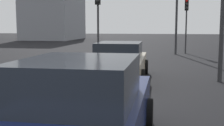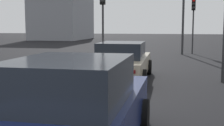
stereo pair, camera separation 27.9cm
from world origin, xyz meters
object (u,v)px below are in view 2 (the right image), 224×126
(car_navy_second, at_px, (74,111))
(traffic_light_near_left, at_px, (103,10))
(car_beige_lead, at_px, (122,62))
(traffic_light_near_right, at_px, (193,14))
(street_lamp_kerbside, at_px, (184,0))

(car_navy_second, height_order, traffic_light_near_left, traffic_light_near_left)
(car_beige_lead, relative_size, car_navy_second, 1.03)
(car_beige_lead, xyz_separation_m, traffic_light_near_right, (12.11, -3.19, 2.26))
(car_beige_lead, distance_m, street_lamp_kerbside, 12.02)
(car_beige_lead, bearing_deg, traffic_light_near_right, -16.20)
(car_navy_second, bearing_deg, traffic_light_near_left, 11.44)
(traffic_light_near_left, bearing_deg, street_lamp_kerbside, 144.16)
(car_beige_lead, bearing_deg, street_lamp_kerbside, -13.60)
(car_navy_second, height_order, street_lamp_kerbside, street_lamp_kerbside)
(car_navy_second, distance_m, street_lamp_kerbside, 18.68)
(car_navy_second, relative_size, traffic_light_near_left, 1.13)
(car_navy_second, xyz_separation_m, traffic_light_near_left, (11.54, 2.40, 2.20))
(traffic_light_near_right, bearing_deg, car_navy_second, -2.09)
(car_navy_second, bearing_deg, traffic_light_near_right, -8.37)
(traffic_light_near_left, xyz_separation_m, street_lamp_kerbside, (6.77, -4.35, 0.99))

